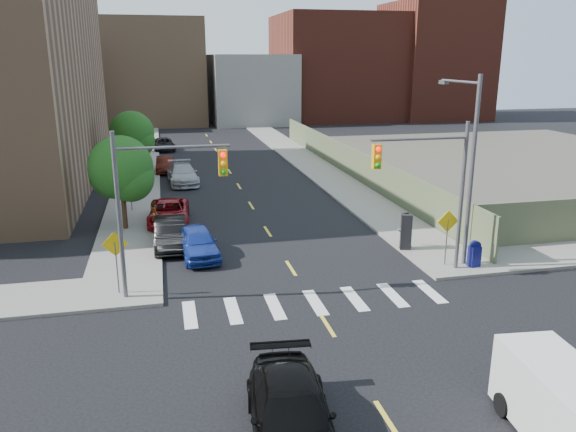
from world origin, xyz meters
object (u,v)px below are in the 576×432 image
parked_car_silver (183,174)px  pedestrian_west (155,216)px  parked_car_red (169,212)px  parked_car_grey (163,144)px  pedestrian_east (404,230)px  parked_car_blue (198,242)px  payphone (406,232)px  black_sedan (291,415)px  cargo_van (564,407)px  parked_car_black (171,233)px  parked_car_white (181,170)px  parked_car_maroon (165,164)px  mailbox (474,254)px

parked_car_silver → pedestrian_west: pedestrian_west is taller
parked_car_red → parked_car_grey: (0.00, 28.25, -0.06)m
pedestrian_east → parked_car_blue: bearing=-28.4°
pedestrian_east → parked_car_grey: bearing=-92.4°
parked_car_grey → payphone: 37.92m
black_sedan → parked_car_grey: bearing=98.8°
payphone → parked_car_blue: bearing=-170.3°
parked_car_red → pedestrian_east: 14.03m
black_sedan → cargo_van: 7.00m
parked_car_black → parked_car_white: (1.30, 18.04, -0.13)m
parked_car_white → payphone: bearing=-60.7°
parked_car_maroon → mailbox: (13.93, -26.97, 0.10)m
mailbox → parked_car_black: bearing=146.3°
mailbox → pedestrian_east: pedestrian_east is taller
parked_car_black → parked_car_white: size_ratio=1.25×
parked_car_blue → cargo_van: size_ratio=0.93×
cargo_van → pedestrian_west: 23.28m
mailbox → pedestrian_west: (-14.73, 9.07, 0.24)m
parked_car_grey → cargo_van: (9.47, -50.89, 0.46)m
black_sedan → parked_car_red: bearing=102.9°
black_sedan → pedestrian_east: 16.18m
black_sedan → pedestrian_west: bearing=105.9°
parked_car_blue → parked_car_grey: parked_car_blue is taller
mailbox → black_sedan: bearing=-146.6°
pedestrian_west → parked_car_blue: bearing=-169.3°
parked_car_white → pedestrian_east: pedestrian_east is taller
parked_car_silver → parked_car_maroon: (-1.30, 5.03, -0.11)m
parked_car_white → pedestrian_east: (10.50, -21.30, 0.47)m
parked_car_silver → cargo_van: cargo_van is taller
cargo_van → payphone: size_ratio=2.58×
cargo_van → payphone: bearing=86.4°
parked_car_grey → parked_car_blue: bearing=-93.4°
parked_car_grey → mailbox: size_ratio=3.70×
parked_car_blue → parked_car_black: parked_car_black is taller
parked_car_silver → payphone: bearing=-64.1°
cargo_van → black_sedan: bearing=171.4°
parked_car_grey → black_sedan: (2.69, -49.20, 0.12)m
parked_car_grey → payphone: (11.80, -36.03, 0.42)m
parked_car_maroon → parked_car_grey: (0.00, 12.10, -0.02)m
pedestrian_west → pedestrian_east: 13.89m
parked_car_maroon → pedestrian_west: bearing=-89.9°
mailbox → parked_car_white: bearing=108.6°
cargo_van → parked_car_white: bearing=108.0°
parked_car_red → parked_car_silver: (1.30, 11.12, 0.07)m
mailbox → payphone: bearing=116.5°
parked_car_grey → payphone: size_ratio=2.54×
parked_car_blue → black_sedan: size_ratio=0.83×
parked_car_red → pedestrian_east: pedestrian_east is taller
parked_car_red → pedestrian_west: size_ratio=2.99×
payphone → pedestrian_west: bearing=172.9°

